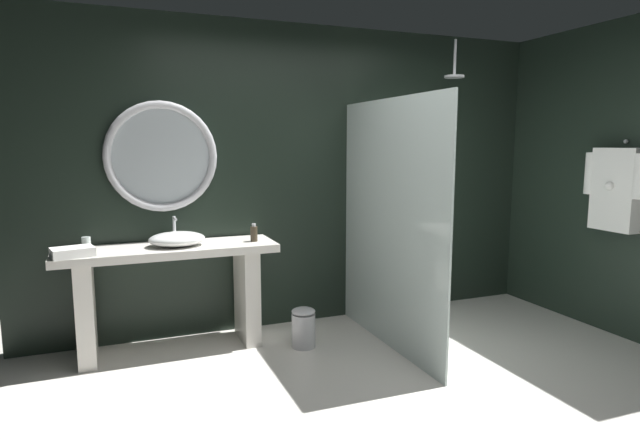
% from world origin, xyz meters
% --- Properties ---
extents(ground_plane, '(5.76, 5.76, 0.00)m').
position_xyz_m(ground_plane, '(0.00, 0.00, 0.00)').
color(ground_plane, silver).
extents(back_wall_panel, '(4.80, 0.10, 2.60)m').
position_xyz_m(back_wall_panel, '(0.00, 1.90, 1.30)').
color(back_wall_panel, black).
rests_on(back_wall_panel, ground_plane).
extents(side_wall_right, '(0.10, 2.47, 2.60)m').
position_xyz_m(side_wall_right, '(2.35, 0.76, 1.30)').
color(side_wall_right, black).
rests_on(side_wall_right, ground_plane).
extents(vanity_counter, '(1.62, 0.50, 0.82)m').
position_xyz_m(vanity_counter, '(-1.20, 1.58, 0.54)').
color(vanity_counter, silver).
rests_on(vanity_counter, ground_plane).
extents(vessel_sink, '(0.42, 0.34, 0.21)m').
position_xyz_m(vessel_sink, '(-1.14, 1.56, 0.88)').
color(vessel_sink, white).
rests_on(vessel_sink, vanity_counter).
extents(tumbler_cup, '(0.06, 0.06, 0.10)m').
position_xyz_m(tumbler_cup, '(-1.77, 1.62, 0.87)').
color(tumbler_cup, silver).
rests_on(tumbler_cup, vanity_counter).
extents(soap_dispenser, '(0.06, 0.06, 0.14)m').
position_xyz_m(soap_dispenser, '(-0.55, 1.53, 0.89)').
color(soap_dispenser, '#3D3323').
rests_on(soap_dispenser, vanity_counter).
extents(round_wall_mirror, '(0.86, 0.06, 0.86)m').
position_xyz_m(round_wall_mirror, '(-1.20, 1.81, 1.49)').
color(round_wall_mirror, silver).
extents(shower_glass_panel, '(0.02, 1.60, 1.94)m').
position_xyz_m(shower_glass_panel, '(0.41, 1.05, 0.97)').
color(shower_glass_panel, silver).
rests_on(shower_glass_panel, ground_plane).
extents(rain_shower_head, '(0.18, 0.18, 0.33)m').
position_xyz_m(rain_shower_head, '(1.29, 1.51, 2.22)').
color(rain_shower_head, silver).
extents(hanging_bathrobe, '(0.20, 0.58, 0.74)m').
position_xyz_m(hanging_bathrobe, '(2.21, 0.57, 1.26)').
color(hanging_bathrobe, silver).
extents(toilet, '(0.38, 0.54, 0.52)m').
position_xyz_m(toilet, '(0.80, 1.62, 0.25)').
color(toilet, white).
rests_on(toilet, ground_plane).
extents(waste_bin, '(0.19, 0.19, 0.32)m').
position_xyz_m(waste_bin, '(-0.23, 1.25, 0.16)').
color(waste_bin, silver).
rests_on(waste_bin, ground_plane).
extents(folded_hand_towel, '(0.31, 0.24, 0.07)m').
position_xyz_m(folded_hand_towel, '(-1.86, 1.43, 0.86)').
color(folded_hand_towel, white).
rests_on(folded_hand_towel, vanity_counter).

